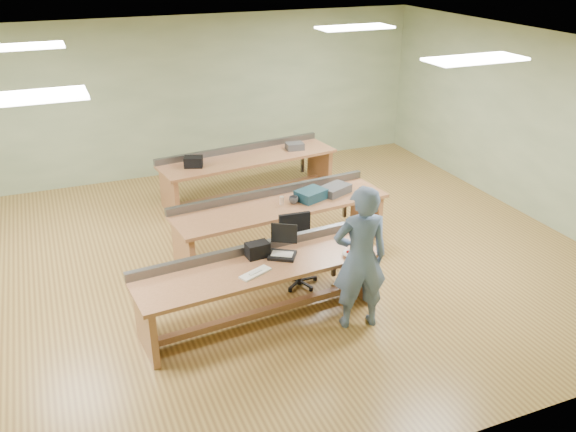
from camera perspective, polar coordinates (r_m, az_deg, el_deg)
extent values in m
plane|color=#A5813E|center=(8.84, -4.40, -4.35)|extent=(10.00, 10.00, 0.00)
plane|color=silver|center=(7.85, -5.13, 15.19)|extent=(10.00, 10.00, 0.00)
cube|color=#A4B589|center=(11.95, -10.80, 10.77)|extent=(10.00, 0.04, 3.00)
cube|color=#A4B589|center=(4.95, 9.98, -9.88)|extent=(10.00, 0.04, 3.00)
cube|color=#A4B589|center=(10.76, 21.74, 7.94)|extent=(0.04, 8.00, 3.00)
cube|color=white|center=(6.04, -24.01, 10.05)|extent=(1.20, 0.50, 0.03)
cube|color=white|center=(8.99, -24.12, 14.23)|extent=(1.20, 0.50, 0.03)
cube|color=white|center=(7.72, 17.12, 13.85)|extent=(1.20, 0.50, 0.03)
cube|color=white|center=(10.19, 6.27, 17.14)|extent=(1.20, 0.50, 0.03)
cube|color=#AE7149|center=(7.22, -2.66, -4.87)|extent=(3.06, 1.06, 0.05)
cube|color=#AE7149|center=(7.04, -13.16, -9.99)|extent=(0.14, 0.71, 0.70)
cube|color=#AE7149|center=(8.00, 6.57, -4.92)|extent=(0.14, 0.71, 0.70)
cube|color=#AE7149|center=(7.54, -2.56, -9.01)|extent=(2.70, 0.33, 0.08)
cube|color=#52555A|center=(7.47, -3.83, -3.12)|extent=(3.00, 0.34, 0.11)
cube|color=#AE7149|center=(8.84, -0.62, 0.95)|extent=(3.29, 1.17, 0.05)
cube|color=#AE7149|center=(8.48, -9.72, -3.32)|extent=(0.15, 0.76, 0.70)
cube|color=#AE7149|center=(9.72, 7.33, 0.59)|extent=(0.15, 0.76, 0.70)
cube|color=#AE7149|center=(9.11, -0.60, -2.66)|extent=(2.92, 0.39, 0.08)
cube|color=#52555A|center=(9.13, -1.75, 2.27)|extent=(3.22, 0.40, 0.11)
cube|color=#AE7149|center=(10.80, -3.71, 5.39)|extent=(3.26, 1.25, 0.05)
cube|color=#AE7149|center=(10.42, -11.02, 2.02)|extent=(0.17, 0.75, 0.70)
cube|color=#AE7149|center=(11.62, 2.97, 4.85)|extent=(0.17, 0.75, 0.70)
cube|color=#AE7149|center=(11.02, -3.62, 2.32)|extent=(2.87, 0.47, 0.08)
cube|color=#52555A|center=(11.11, -4.60, 6.34)|extent=(3.17, 0.48, 0.11)
imported|color=slate|center=(7.10, 6.78, -3.94)|extent=(0.72, 0.54, 1.80)
cube|color=black|center=(7.39, -0.54, -3.71)|extent=(0.41, 0.40, 0.04)
cube|color=black|center=(7.39, -0.37, -1.63)|extent=(0.28, 0.19, 0.25)
cube|color=silver|center=(7.04, -3.07, -5.36)|extent=(0.42, 0.28, 0.02)
ellipsoid|color=white|center=(7.43, 5.67, -3.50)|extent=(0.16, 0.19, 0.07)
cube|color=black|center=(7.36, -2.87, -3.19)|extent=(0.29, 0.19, 0.19)
cylinder|color=black|center=(8.18, 1.07, -4.94)|extent=(0.06, 0.06, 0.47)
cube|color=black|center=(8.06, 1.08, -3.35)|extent=(0.49, 0.49, 0.06)
cube|color=black|center=(8.13, 0.62, -1.07)|extent=(0.43, 0.09, 0.41)
cylinder|color=black|center=(8.29, 1.06, -6.17)|extent=(0.56, 0.56, 0.06)
cube|color=#143442|center=(8.98, 2.16, 2.00)|extent=(0.51, 0.45, 0.15)
cube|color=#3C3C3E|center=(9.21, 4.42, 2.48)|extent=(0.55, 0.46, 0.13)
imported|color=#3C3C3E|center=(8.84, 0.53, 1.50)|extent=(0.14, 0.14, 0.11)
cylinder|color=white|center=(8.80, -0.59, 1.45)|extent=(0.09, 0.09, 0.12)
cube|color=black|center=(10.40, -8.84, 5.04)|extent=(0.36, 0.31, 0.18)
cube|color=#3C3C3E|center=(11.16, 0.64, 6.55)|extent=(0.33, 0.26, 0.12)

